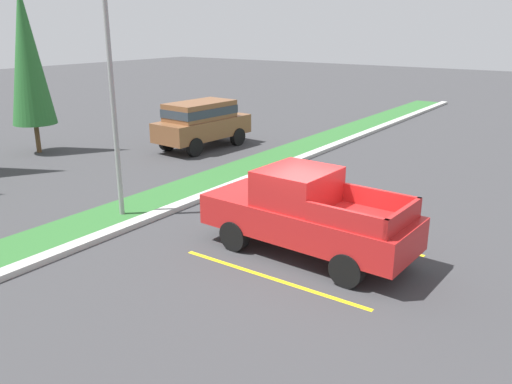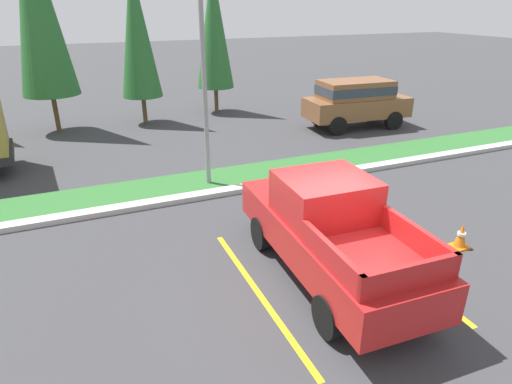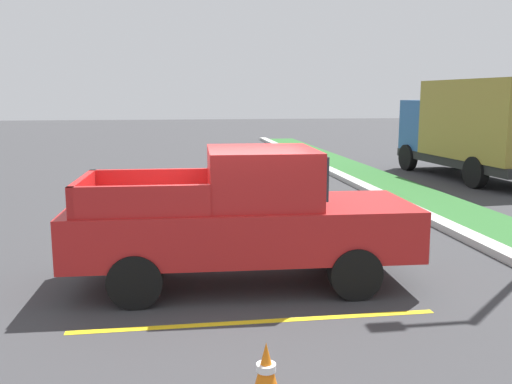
# 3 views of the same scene
# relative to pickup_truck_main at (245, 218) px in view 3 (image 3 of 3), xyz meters

# --- Properties ---
(ground_plane) EXTENTS (120.00, 120.00, 0.00)m
(ground_plane) POSITION_rel_pickup_truck_main_xyz_m (-0.04, -0.20, -1.04)
(ground_plane) COLOR #38383A
(parking_line_near) EXTENTS (0.12, 4.80, 0.01)m
(parking_line_near) POSITION_rel_pickup_truck_main_xyz_m (-1.55, -0.05, -1.04)
(parking_line_near) COLOR yellow
(parking_line_near) RESTS_ON ground
(parking_line_far) EXTENTS (0.12, 4.80, 0.01)m
(parking_line_far) POSITION_rel_pickup_truck_main_xyz_m (1.55, -0.05, -1.04)
(parking_line_far) COLOR yellow
(parking_line_far) RESTS_ON ground
(pickup_truck_main) EXTENTS (2.13, 5.30, 2.10)m
(pickup_truck_main) POSITION_rel_pickup_truck_main_xyz_m (0.00, 0.00, 0.00)
(pickup_truck_main) COLOR black
(pickup_truck_main) RESTS_ON ground
(cargo_truck_distant) EXTENTS (6.95, 2.92, 3.40)m
(cargo_truck_distant) POSITION_rel_pickup_truck_main_xyz_m (-9.62, 9.29, 0.81)
(cargo_truck_distant) COLOR black
(cargo_truck_distant) RESTS_ON ground
(traffic_cone) EXTENTS (0.36, 0.36, 0.60)m
(traffic_cone) POSITION_rel_pickup_truck_main_xyz_m (3.44, -0.25, -0.75)
(traffic_cone) COLOR orange
(traffic_cone) RESTS_ON ground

